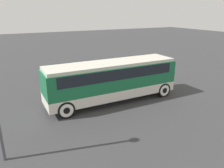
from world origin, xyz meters
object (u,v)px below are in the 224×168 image
object	(u,v)px
parked_car_mid	(72,77)
parked_car_far	(64,71)
parked_car_near	(120,66)
tour_bus	(113,78)

from	to	relation	value
parked_car_mid	parked_car_far	size ratio (longest dim) A/B	1.01
parked_car_mid	parked_car_far	xyz separation A→B (m)	(0.03, 2.75, -0.01)
parked_car_near	parked_car_mid	bearing A→B (deg)	-162.19
parked_car_mid	parked_car_far	bearing A→B (deg)	89.40
parked_car_near	parked_car_mid	distance (m)	6.70
parked_car_near	parked_car_mid	size ratio (longest dim) A/B	1.13
tour_bus	parked_car_mid	distance (m)	5.65
tour_bus	parked_car_near	bearing A→B (deg)	56.81
parked_car_near	parked_car_far	bearing A→B (deg)	173.76
tour_bus	parked_car_far	bearing A→B (deg)	100.89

